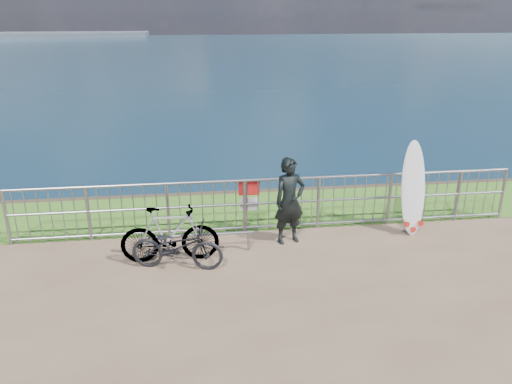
{
  "coord_description": "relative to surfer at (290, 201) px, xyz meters",
  "views": [
    {
      "loc": [
        -1.45,
        -7.52,
        4.28
      ],
      "look_at": [
        -0.32,
        1.2,
        1.0
      ],
      "focal_mm": 35.0,
      "sensor_mm": 36.0,
      "label": 1
    }
  ],
  "objects": [
    {
      "name": "grass_strip",
      "position": [
        -0.3,
        1.64,
        -0.83
      ],
      "size": [
        120.0,
        120.0,
        0.0
      ],
      "primitive_type": "plane",
      "color": "#3C7821",
      "rests_on": "ground"
    },
    {
      "name": "surfboard",
      "position": [
        2.49,
        0.11,
        0.02
      ],
      "size": [
        0.49,
        0.44,
        1.88
      ],
      "color": "silver",
      "rests_on": "ground"
    },
    {
      "name": "surfer",
      "position": [
        0.0,
        0.0,
        0.0
      ],
      "size": [
        0.7,
        0.55,
        1.68
      ],
      "primitive_type": "imported",
      "rotation": [
        0.0,
        0.0,
        0.27
      ],
      "color": "black",
      "rests_on": "ground"
    },
    {
      "name": "bike_rack",
      "position": [
        -1.68,
        -0.28,
        -0.51
      ],
      "size": [
        1.92,
        0.05,
        0.4
      ],
      "color": "gray",
      "rests_on": "ground"
    },
    {
      "name": "seascape",
      "position": [
        -44.05,
        146.42,
        -4.87
      ],
      "size": [
        260.0,
        260.0,
        5.0
      ],
      "color": "brown",
      "rests_on": "ground"
    },
    {
      "name": "bicycle_far",
      "position": [
        -2.24,
        -0.51,
        -0.32
      ],
      "size": [
        1.73,
        0.5,
        1.04
      ],
      "primitive_type": "imported",
      "rotation": [
        0.0,
        0.0,
        1.56
      ],
      "color": "black",
      "rests_on": "ground"
    },
    {
      "name": "railing",
      "position": [
        -0.29,
        0.54,
        -0.26
      ],
      "size": [
        10.06,
        0.1,
        1.13
      ],
      "color": "gray",
      "rests_on": "ground"
    },
    {
      "name": "bicycle_near",
      "position": [
        -2.11,
        -0.79,
        -0.42
      ],
      "size": [
        1.67,
        0.89,
        0.84
      ],
      "primitive_type": "imported",
      "rotation": [
        0.0,
        0.0,
        1.35
      ],
      "color": "black",
      "rests_on": "ground"
    }
  ]
}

